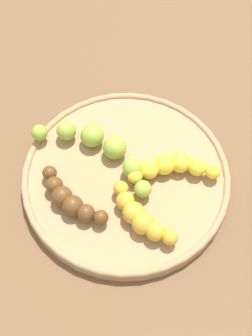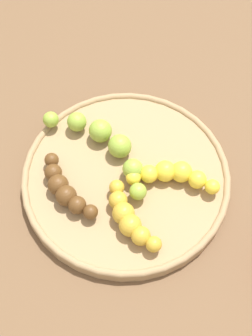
{
  "view_description": "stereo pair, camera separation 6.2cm",
  "coord_description": "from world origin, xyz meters",
  "px_view_note": "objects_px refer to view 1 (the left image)",
  "views": [
    {
      "loc": [
        -0.05,
        -0.31,
        0.57
      ],
      "look_at": [
        0.0,
        0.0,
        0.04
      ],
      "focal_mm": 47.63,
      "sensor_mm": 36.0,
      "label": 1
    },
    {
      "loc": [
        0.02,
        -0.31,
        0.57
      ],
      "look_at": [
        0.0,
        0.0,
        0.04
      ],
      "focal_mm": 47.63,
      "sensor_mm": 36.0,
      "label": 2
    }
  ],
  "objects_px": {
    "banana_green": "(99,147)",
    "banana_spotted": "(140,216)",
    "fruit_bowl": "(126,177)",
    "banana_overripe": "(69,199)",
    "banana_yellow": "(173,168)"
  },
  "relations": [
    {
      "from": "banana_spotted",
      "to": "fruit_bowl",
      "type": "bearing_deg",
      "value": -117.66
    },
    {
      "from": "banana_spotted",
      "to": "banana_overripe",
      "type": "bearing_deg",
      "value": -56.91
    },
    {
      "from": "fruit_bowl",
      "to": "banana_overripe",
      "type": "bearing_deg",
      "value": -157.32
    },
    {
      "from": "fruit_bowl",
      "to": "banana_overripe",
      "type": "xyz_separation_m",
      "value": [
        -0.08,
        -0.03,
        0.02
      ]
    },
    {
      "from": "fruit_bowl",
      "to": "banana_overripe",
      "type": "relative_size",
      "value": 3.04
    },
    {
      "from": "banana_overripe",
      "to": "banana_spotted",
      "type": "relative_size",
      "value": 0.98
    },
    {
      "from": "fruit_bowl",
      "to": "banana_spotted",
      "type": "distance_m",
      "value": 0.08
    },
    {
      "from": "fruit_bowl",
      "to": "banana_green",
      "type": "height_order",
      "value": "banana_green"
    },
    {
      "from": "banana_green",
      "to": "banana_overripe",
      "type": "distance_m",
      "value": 0.09
    },
    {
      "from": "banana_green",
      "to": "banana_spotted",
      "type": "height_order",
      "value": "banana_green"
    },
    {
      "from": "banana_green",
      "to": "fruit_bowl",
      "type": "bearing_deg",
      "value": -101.83
    },
    {
      "from": "banana_overripe",
      "to": "banana_green",
      "type": "bearing_deg",
      "value": -162.09
    },
    {
      "from": "fruit_bowl",
      "to": "banana_green",
      "type": "distance_m",
      "value": 0.06
    },
    {
      "from": "banana_green",
      "to": "banana_overripe",
      "type": "height_order",
      "value": "banana_green"
    },
    {
      "from": "banana_overripe",
      "to": "banana_yellow",
      "type": "height_order",
      "value": "same"
    }
  ]
}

